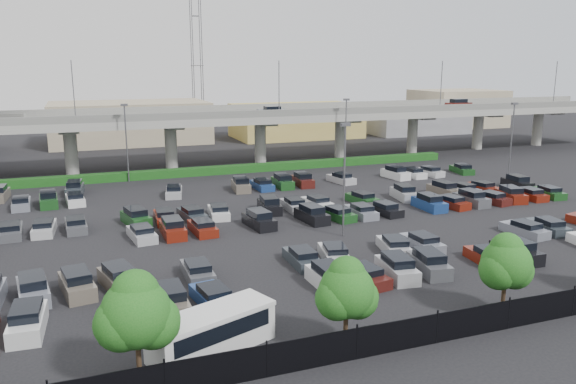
{
  "coord_description": "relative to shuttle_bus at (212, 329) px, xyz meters",
  "views": [
    {
      "loc": [
        -21.91,
        -52.02,
        15.28
      ],
      "look_at": [
        -1.42,
        2.46,
        2.0
      ],
      "focal_mm": 35.0,
      "sensor_mm": 36.0,
      "label": 1
    }
  ],
  "objects": [
    {
      "name": "ground",
      "position": [
        15.92,
        24.37,
        -1.24
      ],
      "size": [
        280.0,
        280.0,
        0.0
      ],
      "primitive_type": "plane",
      "color": "black"
    },
    {
      "name": "overpass",
      "position": [
        15.71,
        56.36,
        5.73
      ],
      "size": [
        150.0,
        13.0,
        15.8
      ],
      "color": "gray",
      "rests_on": "ground"
    },
    {
      "name": "hedge",
      "position": [
        15.92,
        49.37,
        -0.69
      ],
      "size": [
        66.0,
        1.6,
        1.1
      ],
      "primitive_type": "cube",
      "color": "#143D11",
      "rests_on": "ground"
    },
    {
      "name": "fence",
      "position": [
        15.87,
        -3.63,
        -0.34
      ],
      "size": [
        70.0,
        0.1,
        2.0
      ],
      "color": "black",
      "rests_on": "ground"
    },
    {
      "name": "tree_row",
      "position": [
        16.62,
        -2.16,
        2.28
      ],
      "size": [
        65.07,
        3.66,
        5.94
      ],
      "color": "#332316",
      "rests_on": "ground"
    },
    {
      "name": "shuttle_bus",
      "position": [
        0.0,
        0.0,
        0.0
      ],
      "size": [
        7.49,
        4.79,
        2.28
      ],
      "color": "silver",
      "rests_on": "ground"
    },
    {
      "name": "parked_cars",
      "position": [
        15.33,
        20.73,
        -0.61
      ],
      "size": [
        63.06,
        41.63,
        1.67
      ],
      "color": "#2E363C",
      "rests_on": "ground"
    },
    {
      "name": "light_poles",
      "position": [
        11.8,
        26.37,
        5.0
      ],
      "size": [
        66.9,
        48.38,
        10.3
      ],
      "color": "#525358",
      "rests_on": "ground"
    },
    {
      "name": "distant_buildings",
      "position": [
        28.3,
        86.18,
        2.5
      ],
      "size": [
        138.0,
        24.0,
        9.0
      ],
      "color": "gray",
      "rests_on": "ground"
    },
    {
      "name": "comm_tower",
      "position": [
        19.92,
        98.37,
        14.37
      ],
      "size": [
        2.4,
        2.4,
        30.0
      ],
      "color": "#525358",
      "rests_on": "ground"
    }
  ]
}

